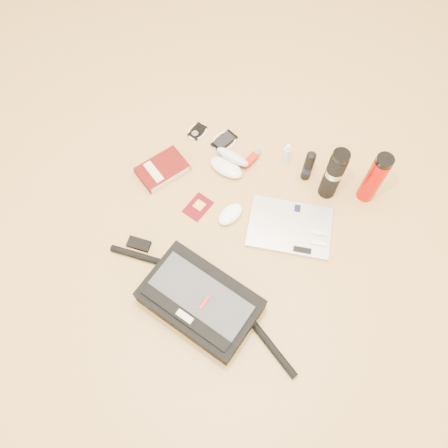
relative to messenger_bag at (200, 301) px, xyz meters
The scene contains 14 objects.
ground 0.28m from the messenger_bag, 97.96° to the left, with size 4.00×4.00×0.00m, color #B08849.
messenger_bag is the anchor object (origin of this frame).
laptop 0.48m from the messenger_bag, 71.31° to the left, with size 0.39×0.32×0.03m.
book 0.61m from the messenger_bag, 136.55° to the left, with size 0.21×0.24×0.04m.
passport 0.42m from the messenger_bag, 122.50° to the left, with size 0.10×0.12×0.01m.
mouse 0.39m from the messenger_bag, 102.66° to the left, with size 0.10×0.13×0.04m.
sunglasses_case 0.62m from the messenger_bag, 109.52° to the left, with size 0.17×0.14×0.09m.
ipod 0.80m from the messenger_bag, 122.16° to the left, with size 0.08×0.09×0.01m.
phone 0.75m from the messenger_bag, 112.96° to the left, with size 0.11×0.13×0.01m.
inhaler 0.68m from the messenger_bag, 101.70° to the left, with size 0.04×0.11×0.03m.
spray_bottle 0.74m from the messenger_bag, 90.70° to the left, with size 0.03×0.03×0.12m.
aerosol_can 0.71m from the messenger_bag, 81.88° to the left, with size 0.04×0.04×0.17m.
thermos_black 0.72m from the messenger_bag, 72.90° to the left, with size 0.09×0.09×0.28m.
thermos_red 0.83m from the messenger_bag, 64.48° to the left, with size 0.08×0.08×0.27m.
Camera 1 is at (0.33, -0.60, 1.61)m, focal length 35.00 mm.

